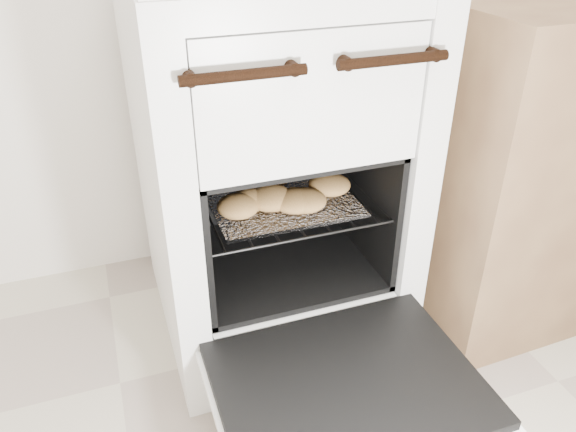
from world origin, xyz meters
The scene contains 6 objects.
stove centered at (0.09, 1.18, 0.43)m, with size 0.58×0.64×0.89m.
oven_door centered at (0.09, 0.69, 0.19)m, with size 0.52×0.40×0.04m.
oven_rack centered at (0.09, 1.11, 0.40)m, with size 0.42×0.40×0.01m.
foil_sheet centered at (0.09, 1.10, 0.40)m, with size 0.33×0.29×0.01m, color white.
baked_rolls centered at (0.09, 1.07, 0.43)m, with size 0.36×0.27×0.05m.
counter centered at (0.86, 1.08, 0.41)m, with size 0.83×0.55×0.83m, color brown.
Camera 1 is at (-0.27, 0.00, 1.04)m, focal length 35.00 mm.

